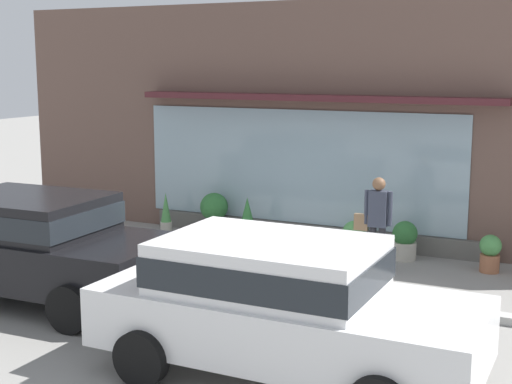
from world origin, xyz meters
The scene contains 13 objects.
ground_plane centered at (0.00, 0.00, 0.00)m, with size 60.00×60.00×0.00m, color gray.
curb_strip centered at (0.00, -0.20, 0.06)m, with size 14.00×0.24×0.12m, color #B2B2AD.
storefront centered at (-0.01, 3.19, 2.32)m, with size 14.00×0.81×4.74m.
fire_hydrant centered at (1.56, 0.69, 0.43)m, with size 0.41×0.38×0.87m.
pedestrian_with_handbag centered at (1.78, 1.39, 0.96)m, with size 0.66×0.22×1.66m.
parked_car_white centered at (2.01, -3.14, 0.90)m, with size 4.37×2.06×1.59m.
parked_car_black centered at (-2.45, -2.21, 0.91)m, with size 4.24×2.21×1.59m.
potted_plant_corner_tall centered at (-2.06, 2.63, 0.51)m, with size 0.58×0.58×0.90m.
potted_plant_by_entrance centered at (-1.12, 2.30, 0.45)m, with size 0.38×0.38×0.93m.
potted_plant_trailing_edge centered at (-3.14, 2.48, 0.40)m, with size 0.25×0.25×0.84m.
potted_plant_near_hydrant centered at (0.97, 2.65, 0.30)m, with size 0.44×0.44×0.59m.
potted_plant_low_front centered at (3.52, 2.32, 0.34)m, with size 0.37×0.37×0.65m.
potted_plant_window_right centered at (1.99, 2.49, 0.36)m, with size 0.46×0.46×0.71m.
Camera 1 is at (5.26, -10.43, 3.55)m, focal length 51.69 mm.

